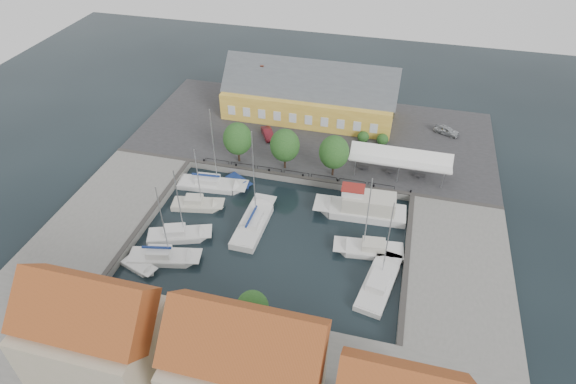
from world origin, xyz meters
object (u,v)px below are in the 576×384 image
object	(u,v)px
trawler	(364,208)
center_sailboat	(253,224)
west_boat_d	(163,258)
launch_sw	(139,267)
east_boat_b	(370,250)
east_boat_c	(378,285)
car_silver	(447,130)
tent_canopy	(400,159)
west_boat_c	(178,236)
warehouse	(306,96)
west_boat_a	(211,185)
launch_nw	(239,182)
car_red	(268,134)
west_boat_b	(197,205)

from	to	relation	value
trawler	center_sailboat	bearing A→B (deg)	-156.45
west_boat_d	launch_sw	xyz separation A→B (m)	(-2.15, -1.91, -0.18)
east_boat_b	east_boat_c	distance (m)	5.38
car_silver	launch_sw	world-z (taller)	car_silver
trawler	tent_canopy	bearing A→B (deg)	66.97
east_boat_b	west_boat_c	xyz separation A→B (m)	(-23.39, -3.43, 0.00)
warehouse	launch_sw	xyz separation A→B (m)	(-11.09, -38.59, -4.34)
warehouse	west_boat_a	distance (m)	24.05
east_boat_c	launch_nw	distance (m)	25.74
car_red	west_boat_a	xyz separation A→B (m)	(-4.53, -13.17, -1.39)
center_sailboat	west_boat_d	size ratio (longest dim) A/B	1.22
car_red	east_boat_b	world-z (taller)	east_boat_b
launch_nw	east_boat_c	bearing A→B (deg)	-33.84
warehouse	launch_sw	distance (m)	40.39
car_red	west_boat_d	distance (m)	28.26
west_boat_d	trawler	bearing A→B (deg)	32.76
car_red	east_boat_b	bearing A→B (deg)	-77.64
trawler	east_boat_b	size ratio (longest dim) A/B	1.07
west_boat_c	west_boat_a	bearing A→B (deg)	89.40
west_boat_a	tent_canopy	bearing A→B (deg)	17.91
east_boat_b	warehouse	bearing A→B (deg)	116.44
warehouse	west_boat_a	xyz separation A→B (m)	(-8.70, -22.03, -4.16)
east_boat_b	west_boat_d	world-z (taller)	west_boat_d
warehouse	west_boat_a	size ratio (longest dim) A/B	2.20
west_boat_a	launch_sw	xyz separation A→B (m)	(-2.38, -16.56, -0.18)
west_boat_c	east_boat_c	bearing A→B (deg)	-3.95
warehouse	west_boat_a	bearing A→B (deg)	-111.56
east_boat_b	east_boat_c	xyz separation A→B (m)	(1.55, -5.15, -0.00)
center_sailboat	west_boat_c	xyz separation A→B (m)	(-8.43, -4.31, -0.10)
car_red	west_boat_a	size ratio (longest dim) A/B	0.31
trawler	west_boat_a	distance (m)	21.59
car_red	west_boat_c	size ratio (longest dim) A/B	0.37
car_red	east_boat_b	size ratio (longest dim) A/B	0.35
west_boat_a	launch_nw	bearing A→B (deg)	29.02
launch_nw	warehouse	bearing A→B (deg)	75.35
car_red	west_boat_b	distance (m)	18.46
warehouse	west_boat_c	bearing A→B (deg)	-105.07
east_boat_c	west_boat_b	world-z (taller)	east_boat_c
warehouse	launch_sw	bearing A→B (deg)	-106.03
west_boat_c	west_boat_d	bearing A→B (deg)	-91.80
center_sailboat	car_silver	bearing A→B (deg)	49.42
trawler	launch_sw	xyz separation A→B (m)	(-23.95, -15.94, -0.93)
warehouse	tent_canopy	bearing A→B (deg)	-39.86
tent_canopy	west_boat_d	xyz separation A→B (m)	(-25.54, -22.82, -3.41)
car_silver	west_boat_d	xyz separation A→B (m)	(-32.20, -35.87, -1.42)
warehouse	east_boat_b	world-z (taller)	east_boat_b
west_boat_c	east_boat_b	bearing A→B (deg)	8.34
tent_canopy	center_sailboat	xyz separation A→B (m)	(-16.98, -14.57, -3.32)
warehouse	west_boat_b	xyz separation A→B (m)	(-8.91, -26.64, -4.17)
east_boat_b	west_boat_d	size ratio (longest dim) A/B	1.00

